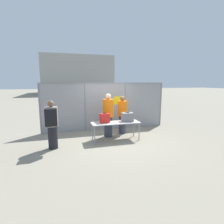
{
  "coord_description": "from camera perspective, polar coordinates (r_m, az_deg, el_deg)",
  "views": [
    {
      "loc": [
        -2.0,
        -6.67,
        2.29
      ],
      "look_at": [
        -0.01,
        0.42,
        1.05
      ],
      "focal_mm": 28.0,
      "sensor_mm": 36.0,
      "label": 1
    }
  ],
  "objects": [
    {
      "name": "inspection_table",
      "position": [
        6.97,
        1.2,
        -3.84
      ],
      "size": [
        1.93,
        0.67,
        0.73
      ],
      "color": "#B2B2AD",
      "rests_on": "ground_plane"
    },
    {
      "name": "distant_hangar",
      "position": [
        39.27,
        -11.58,
        11.36
      ],
      "size": [
        13.13,
        13.96,
        7.27
      ],
      "color": "#999993",
      "rests_on": "ground_plane"
    },
    {
      "name": "security_worker_far",
      "position": [
        7.87,
        3.42,
        -0.77
      ],
      "size": [
        0.42,
        0.42,
        1.7
      ],
      "rotation": [
        0.0,
        0.0,
        3.61
      ],
      "color": "#383D4C",
      "rests_on": "ground_plane"
    },
    {
      "name": "suitcase_grey",
      "position": [
        7.13,
        5.06,
        -1.63
      ],
      "size": [
        0.48,
        0.36,
        0.38
      ],
      "color": "slate",
      "rests_on": "inspection_table"
    },
    {
      "name": "security_worker_near",
      "position": [
        7.37,
        -1.24,
        -0.89
      ],
      "size": [
        0.46,
        0.46,
        1.84
      ],
      "rotation": [
        0.0,
        0.0,
        3.09
      ],
      "color": "#383D4C",
      "rests_on": "ground_plane"
    },
    {
      "name": "fence_section",
      "position": [
        8.53,
        -1.97,
        2.2
      ],
      "size": [
        6.1,
        0.07,
        2.29
      ],
      "color": "gray",
      "rests_on": "ground_plane"
    },
    {
      "name": "utility_trailer",
      "position": [
        10.55,
        -2.12,
        -0.61
      ],
      "size": [
        4.43,
        2.09,
        0.72
      ],
      "color": "#4C6B47",
      "rests_on": "ground_plane"
    },
    {
      "name": "ground_plane",
      "position": [
        7.33,
        0.95,
        -8.65
      ],
      "size": [
        120.0,
        120.0,
        0.0
      ],
      "primitive_type": "plane",
      "color": "gray"
    },
    {
      "name": "suitcase_red",
      "position": [
        6.84,
        -2.42,
        -2.03
      ],
      "size": [
        0.38,
        0.25,
        0.39
      ],
      "color": "red",
      "rests_on": "inspection_table"
    },
    {
      "name": "traveler_hooded",
      "position": [
        6.31,
        -19.03,
        -3.39
      ],
      "size": [
        0.42,
        0.65,
        1.7
      ],
      "rotation": [
        0.0,
        0.0,
        0.11
      ],
      "color": "black",
      "rests_on": "ground_plane"
    }
  ]
}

